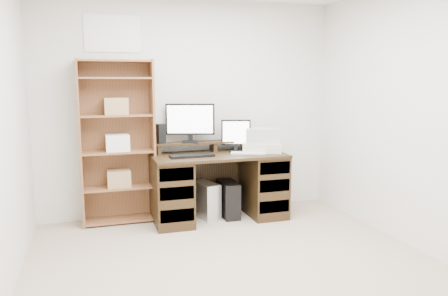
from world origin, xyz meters
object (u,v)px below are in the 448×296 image
tower_black (229,199)px  monitor_small (236,134)px  printer (262,147)px  bookshelf (117,141)px  monitor_wide (190,121)px  desk (218,185)px  tower_silver (206,200)px

tower_black → monitor_small: bearing=39.6°
printer → bookshelf: (-1.63, 0.21, 0.11)m
monitor_wide → printer: 0.90m
monitor_wide → tower_black: 1.01m
monitor_small → desk: bearing=-141.1°
tower_black → desk: bearing=-168.7°
bookshelf → printer: bearing=-7.4°
tower_silver → bookshelf: (-0.96, 0.14, 0.71)m
tower_silver → tower_black: (0.26, -0.05, 0.00)m
tower_silver → bookshelf: bearing=157.5°
printer → tower_black: printer is taller
monitor_wide → printer: size_ratio=1.24×
monitor_small → bookshelf: bearing=-169.2°
tower_silver → tower_black: tower_black is taller
desk → bookshelf: size_ratio=0.83×
monitor_small → tower_silver: bearing=-159.9°
desk → tower_black: bearing=8.9°
monitor_wide → tower_silver: bearing=-23.0°
printer → bookshelf: bearing=-163.4°
tower_silver → monitor_small: bearing=-9.6°
desk → monitor_wide: bearing=144.5°
monitor_wide → monitor_small: bearing=7.6°
printer → bookshelf: bookshelf is taller
monitor_wide → printer: bearing=3.8°
desk → monitor_wide: (-0.28, 0.20, 0.73)m
monitor_wide → monitor_small: (0.52, -0.09, -0.17)m
tower_black → monitor_wide: bearing=158.9°
monitor_wide → bookshelf: (-0.82, 0.01, -0.20)m
printer → bookshelf: 1.65m
monitor_small → bookshelf: (-1.34, 0.11, -0.04)m
desk → monitor_wide: size_ratio=2.75×
printer → tower_black: (-0.41, 0.02, -0.60)m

